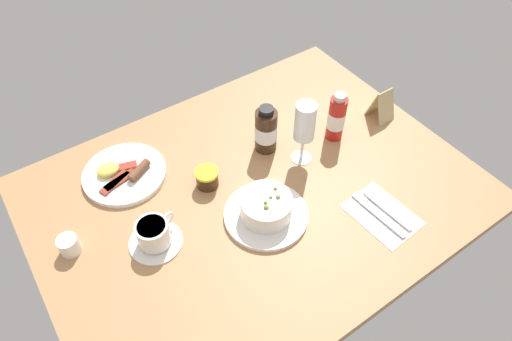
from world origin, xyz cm
name	(u,v)px	position (x,y,z in cm)	size (l,w,h in cm)	color
ground_plane	(255,193)	(0.00, 0.00, -1.50)	(110.00, 84.00, 3.00)	#B27F51
porridge_bowl	(266,209)	(-2.63, -8.54, 3.13)	(20.83, 20.83, 7.53)	white
cutlery_setting	(381,213)	(21.48, -24.06, 0.26)	(13.95, 18.06, 0.90)	white
coffee_cup	(154,234)	(-28.39, 0.25, 3.23)	(12.83, 12.70, 6.96)	white
creamer_jug	(69,245)	(-45.63, 9.13, 2.34)	(4.80, 5.81, 5.14)	white
wine_glass	(305,124)	(16.87, 2.11, 12.56)	(5.79, 5.79, 18.81)	white
jam_jar	(207,178)	(-9.22, 8.55, 2.55)	(6.09, 6.09, 5.04)	#3A2311
sauce_bottle_brown	(266,130)	(11.16, 11.03, 6.61)	(6.21, 6.21, 14.48)	#382314
sauce_bottle_red	(336,118)	(29.84, 3.60, 7.00)	(4.94, 4.94, 15.25)	#B21E19
breakfast_plate	(124,173)	(-26.13, 23.73, 0.97)	(22.06, 22.06, 3.70)	white
menu_card	(382,104)	(46.81, 2.21, 4.82)	(5.85, 6.71, 9.77)	tan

